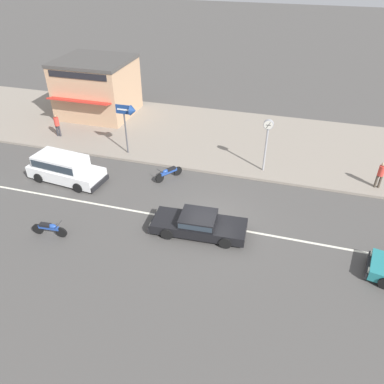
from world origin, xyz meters
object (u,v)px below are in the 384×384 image
(motorcycle_0, at_px, (49,228))
(pedestrian_mid_kerb, at_px, (57,124))
(minivan_white_4, at_px, (64,167))
(shopfront_corner_warung, at_px, (97,87))
(arrow_signboard, at_px, (131,114))
(pedestrian_near_clock, at_px, (381,173))
(sedan_black_3, at_px, (198,224))
(street_clock, at_px, (267,134))
(motorcycle_1, at_px, (169,173))

(motorcycle_0, distance_m, pedestrian_mid_kerb, 11.19)
(minivan_white_4, distance_m, shopfront_corner_warung, 10.11)
(motorcycle_0, relative_size, arrow_signboard, 0.53)
(pedestrian_mid_kerb, bearing_deg, minivan_white_4, -53.98)
(motorcycle_0, bearing_deg, pedestrian_near_clock, 29.02)
(sedan_black_3, bearing_deg, pedestrian_mid_kerb, 149.35)
(motorcycle_0, bearing_deg, minivan_white_4, 113.50)
(pedestrian_mid_kerb, bearing_deg, sedan_black_3, -30.65)
(street_clock, height_order, shopfront_corner_warung, shopfront_corner_warung)
(street_clock, relative_size, pedestrian_mid_kerb, 2.03)
(minivan_white_4, distance_m, pedestrian_mid_kerb, 6.07)
(sedan_black_3, xyz_separation_m, shopfront_corner_warung, (-11.66, 12.14, 1.79))
(sedan_black_3, xyz_separation_m, minivan_white_4, (-8.96, 2.52, 0.31))
(street_clock, xyz_separation_m, shopfront_corner_warung, (-14.00, 5.49, -0.26))
(minivan_white_4, distance_m, motorcycle_1, 6.20)
(street_clock, bearing_deg, pedestrian_near_clock, -1.11)
(arrow_signboard, bearing_deg, minivan_white_4, -125.47)
(motorcycle_1, bearing_deg, sedan_black_3, -54.86)
(motorcycle_0, xyz_separation_m, street_clock, (9.24, 8.88, 2.17))
(minivan_white_4, xyz_separation_m, motorcycle_1, (5.92, 1.80, -0.42))
(pedestrian_near_clock, relative_size, shopfront_corner_warung, 0.28)
(sedan_black_3, xyz_separation_m, pedestrian_near_clock, (8.88, 6.53, 0.56))
(street_clock, relative_size, pedestrian_near_clock, 2.06)
(arrow_signboard, height_order, pedestrian_mid_kerb, arrow_signboard)
(minivan_white_4, xyz_separation_m, motorcycle_0, (2.06, -4.74, -0.42))
(pedestrian_mid_kerb, bearing_deg, motorcycle_0, -59.74)
(sedan_black_3, height_order, street_clock, street_clock)
(minivan_white_4, relative_size, pedestrian_mid_kerb, 2.91)
(arrow_signboard, bearing_deg, pedestrian_mid_kerb, 170.96)
(sedan_black_3, bearing_deg, arrow_signboard, 133.95)
(motorcycle_1, height_order, street_clock, street_clock)
(motorcycle_0, relative_size, street_clock, 0.54)
(sedan_black_3, relative_size, minivan_white_4, 0.99)
(motorcycle_0, xyz_separation_m, shopfront_corner_warung, (-4.76, 14.37, 1.91))
(motorcycle_1, distance_m, shopfront_corner_warung, 11.80)
(sedan_black_3, distance_m, arrow_signboard, 9.24)
(motorcycle_1, height_order, pedestrian_near_clock, pedestrian_near_clock)
(pedestrian_near_clock, bearing_deg, motorcycle_1, -169.47)
(sedan_black_3, distance_m, street_clock, 7.35)
(motorcycle_0, relative_size, pedestrian_mid_kerb, 1.10)
(minivan_white_4, bearing_deg, arrow_signboard, 54.53)
(pedestrian_mid_kerb, bearing_deg, motorcycle_1, -18.14)
(arrow_signboard, xyz_separation_m, pedestrian_near_clock, (15.06, 0.12, -1.90))
(street_clock, xyz_separation_m, pedestrian_mid_kerb, (-14.87, 0.77, -1.48))
(sedan_black_3, distance_m, pedestrian_near_clock, 11.04)
(motorcycle_0, xyz_separation_m, pedestrian_near_clock, (15.78, 8.75, 0.67))
(arrow_signboard, height_order, shopfront_corner_warung, shopfront_corner_warung)
(sedan_black_3, bearing_deg, motorcycle_1, 125.14)
(motorcycle_0, bearing_deg, sedan_black_3, 17.88)
(pedestrian_near_clock, xyz_separation_m, shopfront_corner_warung, (-20.54, 5.61, 1.24))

